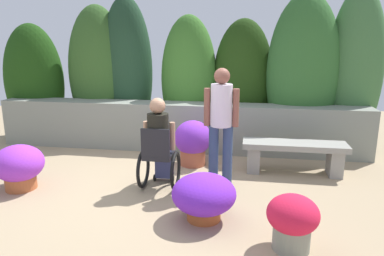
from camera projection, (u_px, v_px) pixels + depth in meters
The scene contains 10 objects.
ground_plane at pixel (152, 187), 5.22m from camera, with size 13.54×13.54×0.00m, color tan.
stone_retaining_wall at pixel (178, 126), 6.97m from camera, with size 7.15×0.54×0.92m, color gray.
hedge_backdrop at pixel (186, 76), 7.31m from camera, with size 7.77×1.17×3.07m.
stone_bench at pixel (294, 153), 5.73m from camera, with size 1.64×0.46×0.51m.
person_in_wheelchair at pixel (159, 146), 5.09m from camera, with size 0.53×0.66×1.33m.
person_standing_companion at pixel (221, 121), 4.99m from camera, with size 0.49×0.30×1.73m.
flower_pot_purple_near at pixel (292, 220), 3.61m from camera, with size 0.53×0.53×0.59m.
flower_pot_terracotta_by_wall at pixel (19, 166), 5.10m from camera, with size 0.70×0.70×0.65m.
flower_pot_red_accent at pixel (204, 196), 4.22m from camera, with size 0.77×0.77×0.56m.
flower_pot_small_foreground at pixel (193, 142), 6.09m from camera, with size 0.64×0.64×0.78m.
Camera 1 is at (1.36, -4.71, 2.09)m, focal length 33.35 mm.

